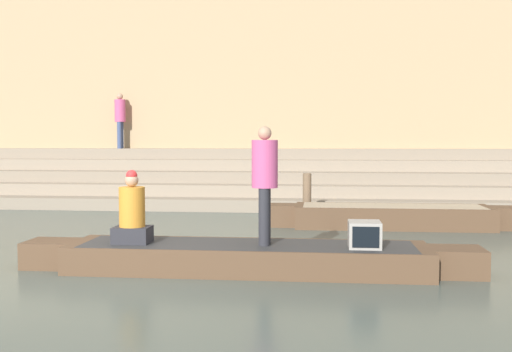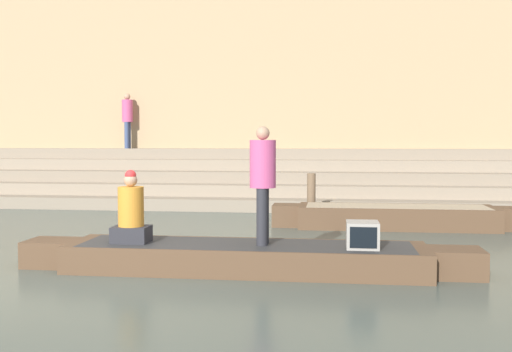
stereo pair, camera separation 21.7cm
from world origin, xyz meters
name	(u,v)px [view 1 (the left image)]	position (x,y,z in m)	size (l,w,h in m)	color
ground_plane	(97,281)	(0.00, 0.00, 0.00)	(120.00, 120.00, 0.00)	#47544C
ghat_steps	(219,183)	(0.00, 9.83, 0.59)	(36.00, 3.54, 1.60)	gray
back_wall	(228,82)	(0.00, 11.73, 3.72)	(34.20, 1.28, 7.50)	tan
rowboat_main	(247,257)	(1.91, 0.82, 0.21)	(6.54, 1.29, 0.39)	brown
person_standing	(265,177)	(2.16, 0.83, 1.35)	(0.37, 0.37, 1.67)	#28282D
person_rowing	(132,214)	(0.25, 0.75, 0.80)	(0.52, 0.41, 1.05)	#28282D
tv_set	(364,234)	(3.55, 0.71, 0.57)	(0.44, 0.48, 0.36)	#9E998E
moored_boat_shore	(392,216)	(4.49, 5.37, 0.25)	(5.26, 1.19, 0.47)	brown
mooring_post	(307,197)	(2.66, 6.42, 0.54)	(0.20, 0.20, 1.09)	brown
person_on_steps	(120,117)	(-3.30, 10.78, 2.60)	(0.34, 0.34, 1.73)	#3D4C75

